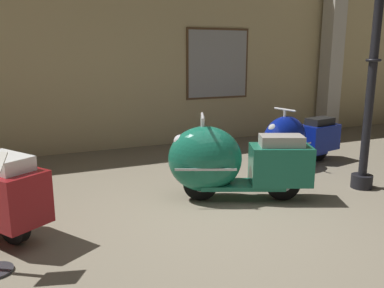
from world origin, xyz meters
TOP-DOWN VIEW (x-y plane):
  - ground_plane at (0.00, 0.00)m, footprint 60.00×60.00m
  - showroom_back_wall at (0.17, 4.01)m, footprint 18.00×0.63m
  - scooter_1 at (0.42, 0.70)m, footprint 1.80×1.14m
  - scooter_2 at (2.15, 1.62)m, footprint 1.62×0.74m
  - lamppost at (2.31, 0.37)m, footprint 0.30×0.30m

SIDE VIEW (x-z plane):
  - ground_plane at x=0.00m, z-range 0.00..0.00m
  - scooter_2 at x=2.15m, z-range -0.04..0.91m
  - scooter_1 at x=0.42m, z-range -0.05..1.02m
  - lamppost at x=2.31m, z-range 0.20..3.43m
  - showroom_back_wall at x=0.17m, z-range 0.00..3.97m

